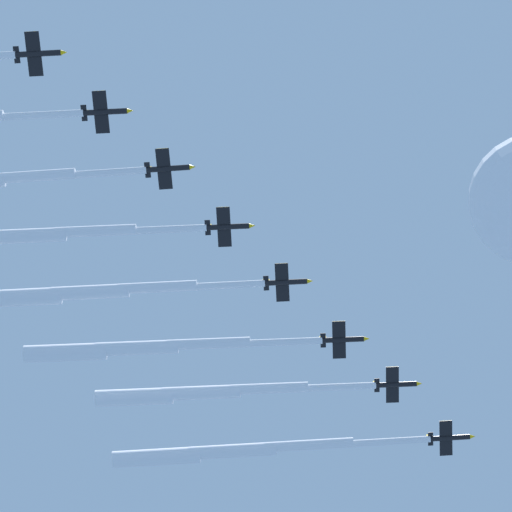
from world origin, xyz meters
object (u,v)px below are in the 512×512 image
at_px(jet_lead, 229,451).
at_px(jet_port_inner, 200,393).
at_px(jet_starboard_inner, 134,348).
at_px(jet_port_mid, 88,293).
at_px(jet_starboard_mid, 24,236).

xyz_separation_m(jet_lead, jet_port_inner, (-13.98, -3.72, 1.82)).
height_order(jet_port_inner, jet_starboard_inner, jet_port_inner).
xyz_separation_m(jet_lead, jet_port_mid, (-46.04, -1.77, 1.40)).
relative_size(jet_starboard_inner, jet_starboard_mid, 1.04).
relative_size(jet_lead, jet_port_inner, 1.14).
relative_size(jet_port_inner, jet_starboard_mid, 1.01).
bearing_deg(jet_starboard_mid, jet_starboard_inner, -2.25).
bearing_deg(jet_lead, jet_port_inner, -165.11).
relative_size(jet_port_mid, jet_starboard_mid, 0.99).
bearing_deg(jet_lead, jet_port_mid, -177.80).
distance_m(jet_port_inner, jet_starboard_inner, 17.77).
bearing_deg(jet_port_mid, jet_lead, 2.20).
relative_size(jet_lead, jet_starboard_inner, 1.11).
height_order(jet_lead, jet_port_inner, jet_port_inner).
distance_m(jet_starboard_inner, jet_port_mid, 14.82).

